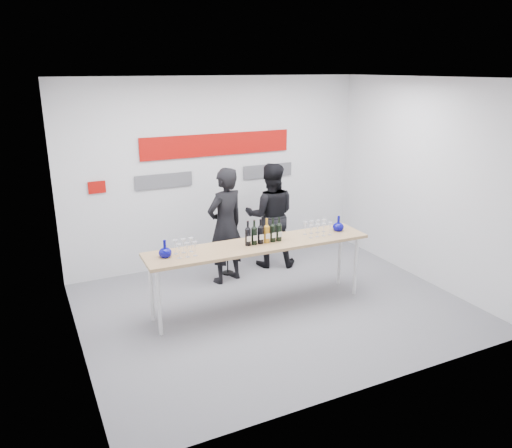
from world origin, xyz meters
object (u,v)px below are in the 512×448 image
object	(u,v)px
presenter_left	(225,226)
presenter_right	(270,215)
mic_stand	(227,245)
tasting_table	(259,248)

from	to	relation	value
presenter_left	presenter_right	bearing A→B (deg)	179.69
presenter_left	mic_stand	distance (m)	0.47
tasting_table	presenter_right	size ratio (longest dim) A/B	1.80
tasting_table	presenter_right	xyz separation A→B (m)	(0.83, 1.28, 0.01)
tasting_table	presenter_right	distance (m)	1.53
tasting_table	presenter_left	distance (m)	1.00
tasting_table	presenter_left	bearing A→B (deg)	95.46
presenter_right	mic_stand	xyz separation A→B (m)	(-0.78, -0.05, -0.36)
tasting_table	presenter_left	size ratio (longest dim) A/B	1.74
presenter_left	presenter_right	size ratio (longest dim) A/B	1.03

